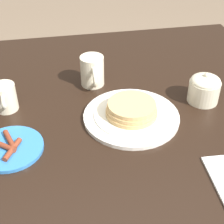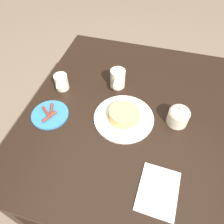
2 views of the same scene
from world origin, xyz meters
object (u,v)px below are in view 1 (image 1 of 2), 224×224
Objects in this scene: sugar_bowl at (204,88)px; pancake_plate at (131,113)px; side_plate_bacon at (10,148)px; creamer_pitcher at (5,97)px; coffee_mug at (92,71)px.

pancake_plate is at bearing -78.65° from sugar_bowl.
pancake_plate is 1.60× the size of side_plate_bacon.
pancake_plate is 0.38m from creamer_pitcher.
pancake_plate is 0.25m from sugar_bowl.
side_plate_bacon is at bearing 5.30° from creamer_pitcher.
pancake_plate is 2.50× the size of coffee_mug.
side_plate_bacon is 1.64× the size of creamer_pitcher.
pancake_plate is at bearing 102.12° from side_plate_bacon.
pancake_plate is 0.23m from coffee_mug.
coffee_mug is (-0.21, -0.08, 0.03)m from pancake_plate.
coffee_mug is (-0.28, 0.26, 0.04)m from side_plate_bacon.
pancake_plate reaches higher than side_plate_bacon.
creamer_pitcher is (0.09, -0.27, -0.01)m from coffee_mug.
sugar_bowl is (0.16, 0.32, -0.01)m from coffee_mug.
sugar_bowl is at bearing 64.03° from coffee_mug.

